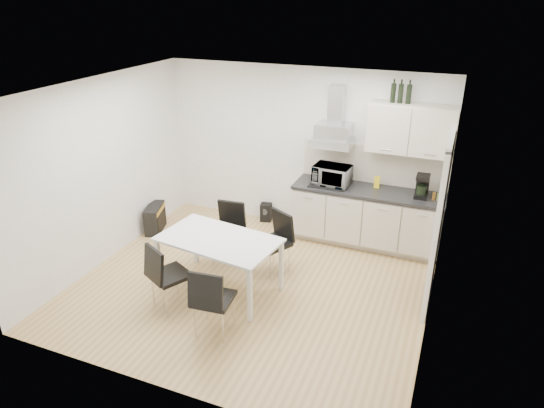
% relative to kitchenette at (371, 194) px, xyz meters
% --- Properties ---
extents(ground, '(4.50, 4.50, 0.00)m').
position_rel_kitchenette_xyz_m(ground, '(-1.19, -1.73, -0.83)').
color(ground, tan).
rests_on(ground, ground).
extents(wall_back, '(4.50, 0.10, 2.60)m').
position_rel_kitchenette_xyz_m(wall_back, '(-1.19, 0.27, 0.47)').
color(wall_back, white).
rests_on(wall_back, ground).
extents(wall_front, '(4.50, 0.10, 2.60)m').
position_rel_kitchenette_xyz_m(wall_front, '(-1.19, -3.73, 0.47)').
color(wall_front, white).
rests_on(wall_front, ground).
extents(wall_left, '(0.10, 4.00, 2.60)m').
position_rel_kitchenette_xyz_m(wall_left, '(-3.44, -1.73, 0.47)').
color(wall_left, white).
rests_on(wall_left, ground).
extents(wall_right, '(0.10, 4.00, 2.60)m').
position_rel_kitchenette_xyz_m(wall_right, '(1.06, -1.73, 0.47)').
color(wall_right, white).
rests_on(wall_right, ground).
extents(ceiling, '(4.50, 4.50, 0.00)m').
position_rel_kitchenette_xyz_m(ceiling, '(-1.19, -1.73, 1.77)').
color(ceiling, white).
rests_on(ceiling, wall_back).
extents(doorway, '(0.08, 1.04, 2.10)m').
position_rel_kitchenette_xyz_m(doorway, '(1.02, -1.18, 0.22)').
color(doorway, white).
rests_on(doorway, ground).
extents(kitchenette, '(2.22, 0.64, 2.52)m').
position_rel_kitchenette_xyz_m(kitchenette, '(0.00, 0.00, 0.00)').
color(kitchenette, beige).
rests_on(kitchenette, ground).
extents(dining_table, '(1.60, 1.06, 0.75)m').
position_rel_kitchenette_xyz_m(dining_table, '(-1.53, -1.96, -0.15)').
color(dining_table, white).
rests_on(dining_table, ground).
extents(chair_far_left, '(0.48, 0.53, 0.88)m').
position_rel_kitchenette_xyz_m(chair_far_left, '(-1.76, -1.29, -0.39)').
color(chair_far_left, black).
rests_on(chair_far_left, ground).
extents(chair_far_right, '(0.62, 0.65, 0.88)m').
position_rel_kitchenette_xyz_m(chair_far_right, '(-1.06, -1.33, -0.39)').
color(chair_far_right, black).
rests_on(chair_far_right, ground).
extents(chair_near_left, '(0.62, 0.65, 0.88)m').
position_rel_kitchenette_xyz_m(chair_near_left, '(-1.91, -2.52, -0.39)').
color(chair_near_left, black).
rests_on(chair_near_left, ground).
extents(chair_near_right, '(0.49, 0.54, 0.88)m').
position_rel_kitchenette_xyz_m(chair_near_right, '(-1.19, -2.76, -0.39)').
color(chair_near_right, black).
rests_on(chair_near_right, ground).
extents(guitar_amp, '(0.38, 0.57, 0.44)m').
position_rel_kitchenette_xyz_m(guitar_amp, '(-3.31, -0.85, -0.61)').
color(guitar_amp, black).
rests_on(guitar_amp, ground).
extents(floor_speaker, '(0.22, 0.20, 0.31)m').
position_rel_kitchenette_xyz_m(floor_speaker, '(-1.77, 0.17, -0.68)').
color(floor_speaker, black).
rests_on(floor_speaker, ground).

